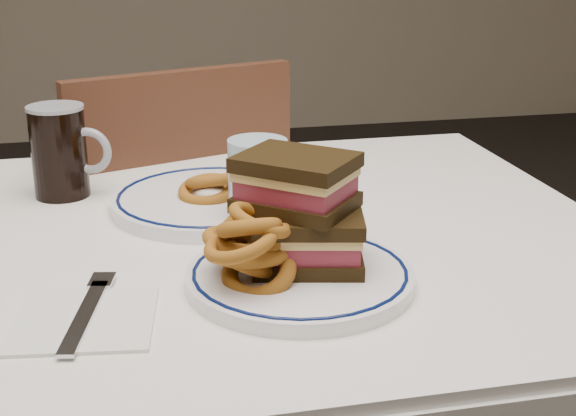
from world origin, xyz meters
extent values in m
cube|color=silver|center=(0.00, 0.00, 0.73)|extent=(1.26, 0.86, 0.03)
cylinder|color=#412114|center=(0.54, 0.34, 0.35)|extent=(0.06, 0.06, 0.71)
cube|color=silver|center=(0.63, 0.00, 0.65)|extent=(0.01, 0.86, 0.17)
cube|color=silver|center=(0.00, 0.43, 0.65)|extent=(1.26, 0.01, 0.17)
cube|color=#412114|center=(0.03, 0.55, 0.43)|extent=(0.53, 0.53, 0.04)
cylinder|color=#412114|center=(0.14, 0.78, 0.20)|extent=(0.04, 0.04, 0.41)
cylinder|color=#412114|center=(0.25, 0.44, 0.20)|extent=(0.04, 0.04, 0.41)
cylinder|color=#412114|center=(-0.20, 0.66, 0.20)|extent=(0.04, 0.04, 0.41)
cube|color=#412114|center=(0.09, 0.37, 0.68)|extent=(0.41, 0.16, 0.46)
cylinder|color=white|center=(0.16, -0.18, 0.76)|extent=(0.26, 0.26, 0.02)
torus|color=#091649|center=(0.16, -0.18, 0.77)|extent=(0.25, 0.25, 0.00)
cube|color=black|center=(0.18, -0.17, 0.78)|extent=(0.14, 0.12, 0.02)
cube|color=#992C3B|center=(0.18, -0.17, 0.79)|extent=(0.13, 0.11, 0.02)
cube|color=#EBC369|center=(0.18, -0.17, 0.81)|extent=(0.14, 0.12, 0.01)
cube|color=black|center=(0.18, -0.17, 0.82)|extent=(0.14, 0.12, 0.02)
cube|color=black|center=(0.17, -0.15, 0.84)|extent=(0.16, 0.16, 0.02)
cube|color=#992C3B|center=(0.17, -0.15, 0.86)|extent=(0.15, 0.14, 0.02)
cube|color=#EBC369|center=(0.17, -0.15, 0.87)|extent=(0.15, 0.15, 0.01)
cube|color=black|center=(0.17, -0.15, 0.89)|extent=(0.16, 0.16, 0.02)
torus|color=brown|center=(0.11, -0.20, 0.78)|extent=(0.10, 0.09, 0.08)
torus|color=brown|center=(0.10, -0.18, 0.79)|extent=(0.08, 0.08, 0.05)
torus|color=brown|center=(0.11, -0.18, 0.79)|extent=(0.09, 0.09, 0.03)
torus|color=brown|center=(0.09, -0.17, 0.80)|extent=(0.08, 0.08, 0.04)
torus|color=brown|center=(0.11, -0.18, 0.81)|extent=(0.09, 0.08, 0.07)
torus|color=brown|center=(0.09, -0.21, 0.82)|extent=(0.09, 0.08, 0.04)
torus|color=brown|center=(0.10, -0.20, 0.83)|extent=(0.07, 0.07, 0.05)
torus|color=brown|center=(0.12, -0.20, 0.84)|extent=(0.07, 0.07, 0.04)
cylinder|color=white|center=(0.14, -0.08, 0.78)|extent=(0.05, 0.05, 0.03)
cylinder|color=#930206|center=(0.14, -0.08, 0.79)|extent=(0.04, 0.04, 0.01)
cylinder|color=black|center=(-0.11, 0.20, 0.82)|extent=(0.08, 0.08, 0.14)
cylinder|color=#989CA5|center=(-0.11, 0.20, 0.89)|extent=(0.08, 0.08, 0.01)
torus|color=#989CA5|center=(-0.07, 0.19, 0.82)|extent=(0.07, 0.04, 0.07)
cylinder|color=#ADCEE0|center=(0.15, 0.00, 0.81)|extent=(0.08, 0.08, 0.12)
cylinder|color=white|center=(0.10, 0.10, 0.76)|extent=(0.29, 0.29, 0.02)
torus|color=#091649|center=(0.10, 0.10, 0.77)|extent=(0.27, 0.27, 0.01)
torus|color=brown|center=(0.09, 0.10, 0.78)|extent=(0.09, 0.09, 0.04)
torus|color=brown|center=(0.11, 0.11, 0.79)|extent=(0.09, 0.09, 0.05)
cube|color=white|center=(-0.07, -0.22, 0.75)|extent=(0.16, 0.16, 0.00)
cube|color=silver|center=(-0.07, -0.22, 0.76)|extent=(0.05, 0.17, 0.00)
cube|color=silver|center=(-0.06, -0.14, 0.76)|extent=(0.03, 0.04, 0.00)
camera|label=1|loc=(-0.03, -1.00, 1.14)|focal=50.00mm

